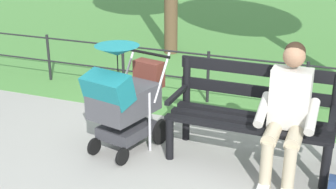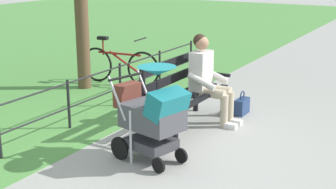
{
  "view_description": "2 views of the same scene",
  "coord_description": "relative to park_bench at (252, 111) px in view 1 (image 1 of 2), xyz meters",
  "views": [
    {
      "loc": [
        -1.64,
        4.12,
        2.3
      ],
      "look_at": [
        -0.05,
        0.11,
        0.66
      ],
      "focal_mm": 49.77,
      "sensor_mm": 36.0,
      "label": 1
    },
    {
      "loc": [
        4.95,
        2.97,
        2.32
      ],
      "look_at": [
        -0.04,
        0.12,
        0.7
      ],
      "focal_mm": 52.38,
      "sensor_mm": 36.0,
      "label": 2
    }
  ],
  "objects": [
    {
      "name": "stroller",
      "position": [
        1.26,
        0.29,
        0.07
      ],
      "size": [
        0.68,
        0.97,
        1.15
      ],
      "color": "black",
      "rests_on": "ground"
    },
    {
      "name": "park_bench",
      "position": [
        0.0,
        0.0,
        0.0
      ],
      "size": [
        1.61,
        0.62,
        0.96
      ],
      "color": "black",
      "rests_on": "ground"
    },
    {
      "name": "ground_plane",
      "position": [
        0.85,
        0.12,
        -0.53
      ],
      "size": [
        60.0,
        60.0,
        0.0
      ],
      "primitive_type": "plane",
      "color": "#9E9B93"
    },
    {
      "name": "park_fence",
      "position": [
        0.58,
        -1.32,
        -0.11
      ],
      "size": [
        7.45,
        0.04,
        0.7
      ],
      "color": "black",
      "rests_on": "ground"
    },
    {
      "name": "person_on_bench",
      "position": [
        -0.36,
        0.22,
        0.15
      ],
      "size": [
        0.53,
        0.74,
        1.28
      ],
      "color": "tan",
      "rests_on": "ground"
    },
    {
      "name": "grass_lawn",
      "position": [
        0.85,
        -8.68,
        -0.52
      ],
      "size": [
        40.0,
        16.0,
        0.01
      ],
      "primitive_type": "cube",
      "color": "#518E42",
      "rests_on": "ground"
    }
  ]
}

